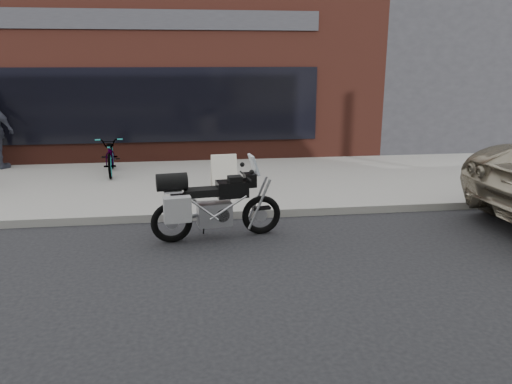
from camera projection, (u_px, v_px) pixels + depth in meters
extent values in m
plane|color=black|center=(247.00, 332.00, 5.50)|extent=(120.00, 120.00, 0.00)
cube|color=gray|center=(214.00, 179.00, 12.18)|extent=(44.00, 6.00, 0.15)
cube|color=#4D2119|center=(148.00, 78.00, 18.07)|extent=(14.00, 10.00, 4.50)
cube|color=black|center=(135.00, 105.00, 13.39)|extent=(10.00, 0.08, 2.00)
cube|color=#28272C|center=(129.00, 19.00, 12.83)|extent=(10.00, 0.08, 0.50)
cube|color=#28272C|center=(460.00, 57.00, 19.41)|extent=(10.00, 10.00, 6.00)
torus|color=black|center=(172.00, 223.00, 8.11)|extent=(0.69, 0.21, 0.68)
torus|color=black|center=(261.00, 215.00, 8.51)|extent=(0.69, 0.21, 0.68)
cube|color=#B7B7BC|center=(215.00, 214.00, 8.28)|extent=(0.60, 0.38, 0.39)
cube|color=black|center=(232.00, 189.00, 8.25)|extent=(0.55, 0.39, 0.26)
cube|color=black|center=(202.00, 192.00, 8.12)|extent=(0.59, 0.36, 0.12)
cube|color=black|center=(180.00, 199.00, 8.05)|extent=(0.33, 0.26, 0.14)
cube|color=black|center=(250.00, 180.00, 8.30)|extent=(0.22, 0.27, 0.22)
cube|color=silver|center=(254.00, 165.00, 8.25)|extent=(0.19, 0.32, 0.34)
cylinder|color=black|center=(246.00, 176.00, 8.26)|extent=(0.13, 0.71, 0.03)
cube|color=#B7B7BC|center=(172.00, 191.00, 7.98)|extent=(0.32, 0.34, 0.03)
cube|color=gray|center=(177.00, 210.00, 7.81)|extent=(0.45, 0.24, 0.41)
cylinder|color=black|center=(172.00, 182.00, 7.94)|extent=(0.52, 0.35, 0.28)
cylinder|color=#B7B7BC|center=(189.00, 217.00, 8.34)|extent=(0.57, 0.16, 0.20)
imported|color=gray|center=(111.00, 155.00, 12.30)|extent=(0.82, 1.86, 0.95)
cube|color=white|center=(225.00, 175.00, 10.33)|extent=(0.55, 0.30, 0.85)
cube|color=white|center=(223.00, 173.00, 10.54)|extent=(0.55, 0.30, 0.85)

